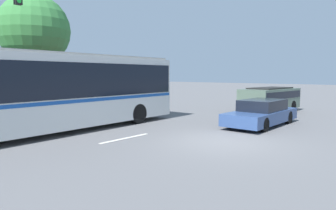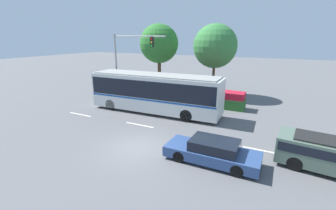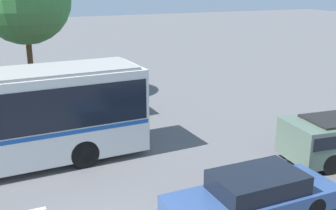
{
  "view_description": "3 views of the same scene",
  "coord_description": "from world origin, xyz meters",
  "views": [
    {
      "loc": [
        -9.72,
        -5.66,
        2.48
      ],
      "look_at": [
        0.18,
        2.78,
        1.17
      ],
      "focal_mm": 32.59,
      "sensor_mm": 36.0,
      "label": 1
    },
    {
      "loc": [
        7.18,
        -10.31,
        6.33
      ],
      "look_at": [
        0.59,
        2.83,
        1.99
      ],
      "focal_mm": 24.53,
      "sensor_mm": 36.0,
      "label": 2
    },
    {
      "loc": [
        -1.84,
        -7.72,
        6.21
      ],
      "look_at": [
        3.92,
        5.03,
        1.99
      ],
      "focal_mm": 43.71,
      "sensor_mm": 36.0,
      "label": 3
    }
  ],
  "objects": [
    {
      "name": "sedan_foreground",
      "position": [
        4.41,
        0.41,
        0.6
      ],
      "size": [
        4.9,
        1.82,
        1.26
      ],
      "rotation": [
        0.0,
        0.0,
        3.14
      ],
      "color": "navy",
      "rests_on": "ground"
    },
    {
      "name": "flowering_hedge",
      "position": [
        1.14,
        10.51,
        0.76
      ],
      "size": [
        6.69,
        1.55,
        1.55
      ],
      "color": "#286028",
      "rests_on": "ground"
    },
    {
      "name": "lane_stripe_far",
      "position": [
        6.79,
        2.93,
        0.01
      ],
      "size": [
        2.4,
        0.16,
        0.01
      ],
      "primitive_type": "cube",
      "color": "silver",
      "rests_on": "ground"
    }
  ]
}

